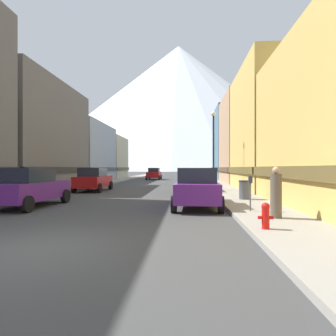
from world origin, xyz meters
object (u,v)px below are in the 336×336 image
car_right_2 (191,176)px  pedestrian_0 (276,194)px  car_left_1 (93,179)px  parking_meter_near (250,188)px  car_right_0 (197,187)px  streetlamp_right (214,138)px  car_right_1 (193,180)px  trash_bin_right (244,190)px  car_left_0 (29,187)px  car_right_3 (190,175)px  fire_hydrant_near (266,215)px  car_driving_0 (154,174)px  potted_plant_0 (49,182)px

car_right_2 → pedestrian_0: bearing=-83.0°
car_left_1 → parking_meter_near: car_left_1 is taller
car_right_0 → streetlamp_right: streetlamp_right is taller
car_left_1 → car_right_1: size_ratio=1.00×
car_left_1 → trash_bin_right: size_ratio=4.52×
car_left_0 → car_right_3: size_ratio=1.01×
car_left_1 → trash_bin_right: car_left_1 is taller
car_right_2 → trash_bin_right: (2.55, -14.38, -0.26)m
car_left_1 → fire_hydrant_near: car_left_1 is taller
car_left_1 → car_right_0: same height
car_right_0 → car_driving_0: (-5.40, 30.51, 0.00)m
car_right_1 → pedestrian_0: pedestrian_0 is taller
car_right_2 → car_driving_0: 14.88m
trash_bin_right → pedestrian_0: size_ratio=0.59×
fire_hydrant_near → parking_meter_near: parking_meter_near is taller
car_driving_0 → fire_hydrant_near: bearing=-78.8°
trash_bin_right → car_left_0: bearing=-165.7°
car_driving_0 → trash_bin_right: (7.95, -28.25, -0.26)m
parking_meter_near → car_right_0: bearing=136.0°
fire_hydrant_near → trash_bin_right: size_ratio=0.72×
car_left_1 → car_right_2: (7.60, 7.94, 0.00)m
car_right_0 → fire_hydrant_near: bearing=-72.1°
car_right_0 → car_right_3: same height
car_right_2 → car_right_3: bearing=90.0°
car_right_1 → car_right_0: bearing=-90.0°
car_left_0 → car_right_3: same height
car_right_3 → streetlamp_right: 14.47m
car_left_0 → fire_hydrant_near: car_left_0 is taller
trash_bin_right → car_left_1: bearing=147.6°
car_driving_0 → potted_plant_0: bearing=-103.5°
car_right_2 → car_right_3: 6.17m
trash_bin_right → pedestrian_0: 5.64m
streetlamp_right → car_right_0: bearing=-100.0°
car_left_0 → potted_plant_0: (-3.20, 8.35, -0.21)m
car_left_1 → trash_bin_right: 12.02m
parking_meter_near → streetlamp_right: (-0.40, 10.65, 2.97)m
car_left_0 → fire_hydrant_near: (9.25, -4.79, -0.37)m
parking_meter_near → potted_plant_0: parking_meter_near is taller
potted_plant_0 → streetlamp_right: streetlamp_right is taller
car_right_1 → streetlamp_right: (1.55, 0.84, 3.09)m
potted_plant_0 → fire_hydrant_near: bearing=-46.5°
pedestrian_0 → car_right_3: bearing=95.3°
car_right_3 → car_right_2: bearing=-90.0°
car_right_3 → potted_plant_0: car_right_3 is taller
car_right_3 → potted_plant_0: 18.31m
car_right_0 → pedestrian_0: pedestrian_0 is taller
car_left_1 → pedestrian_0: pedestrian_0 is taller
car_right_2 → car_left_0: bearing=-114.1°
car_right_3 → fire_hydrant_near: (1.65, -27.93, -0.37)m
car_right_0 → parking_meter_near: (1.95, -1.88, 0.11)m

